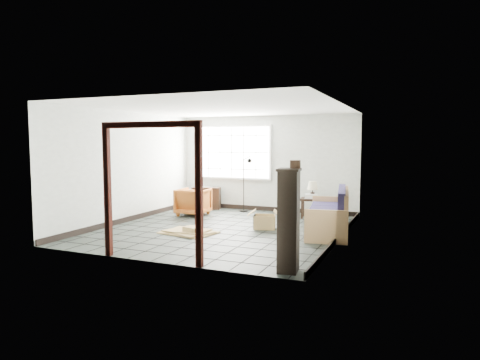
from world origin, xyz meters
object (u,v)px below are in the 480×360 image
at_px(armchair, 193,200).
at_px(side_table, 310,202).
at_px(futon_sofa, 331,217).
at_px(tall_shelf, 289,220).

height_order(armchair, side_table, armchair).
height_order(futon_sofa, armchair, futon_sofa).
distance_m(futon_sofa, side_table, 1.78).
bearing_deg(tall_shelf, side_table, 92.12).
height_order(futon_sofa, side_table, futon_sofa).
bearing_deg(armchair, futon_sofa, 166.45).
xyz_separation_m(armchair, side_table, (2.88, 0.76, 0.03)).
bearing_deg(futon_sofa, side_table, 108.74).
xyz_separation_m(armchair, tall_shelf, (3.65, -3.74, 0.38)).
distance_m(futon_sofa, tall_shelf, 2.95).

